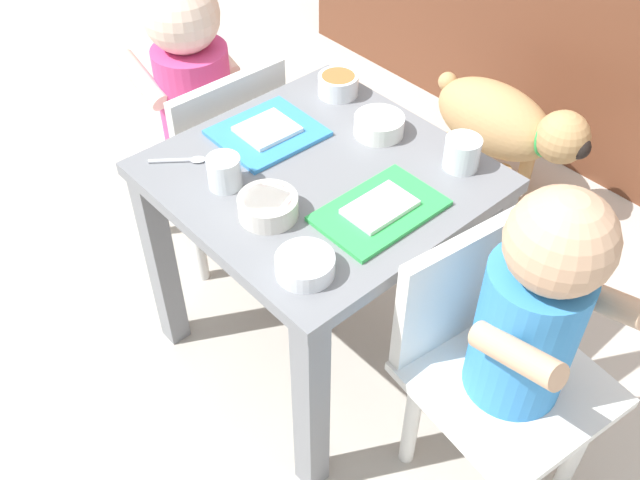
# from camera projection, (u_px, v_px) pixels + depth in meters

# --- Properties ---
(ground_plane) EXTENTS (7.00, 7.00, 0.00)m
(ground_plane) POSITION_uv_depth(u_px,v_px,m) (320.00, 341.00, 1.54)
(ground_plane) COLOR #B2ADA3
(dining_table) EXTENTS (0.51, 0.50, 0.46)m
(dining_table) POSITION_uv_depth(u_px,v_px,m) (320.00, 213.00, 1.28)
(dining_table) COLOR slate
(dining_table) RESTS_ON ground
(seated_child_left) EXTENTS (0.28, 0.28, 0.66)m
(seated_child_left) POSITION_uv_depth(u_px,v_px,m) (197.00, 92.00, 1.49)
(seated_child_left) COLOR silver
(seated_child_left) RESTS_ON ground
(seated_child_right) EXTENTS (0.31, 0.31, 0.67)m
(seated_child_right) POSITION_uv_depth(u_px,v_px,m) (522.00, 320.00, 1.04)
(seated_child_right) COLOR silver
(seated_child_right) RESTS_ON ground
(dog) EXTENTS (0.45, 0.18, 0.31)m
(dog) POSITION_uv_depth(u_px,v_px,m) (504.00, 123.00, 1.78)
(dog) COLOR tan
(dog) RESTS_ON ground
(food_tray_left) EXTENTS (0.16, 0.18, 0.02)m
(food_tray_left) POSITION_uv_depth(u_px,v_px,m) (269.00, 131.00, 1.29)
(food_tray_left) COLOR #388CD8
(food_tray_left) RESTS_ON dining_table
(food_tray_right) EXTENTS (0.13, 0.20, 0.02)m
(food_tray_right) POSITION_uv_depth(u_px,v_px,m) (381.00, 209.00, 1.14)
(food_tray_right) COLOR green
(food_tray_right) RESTS_ON dining_table
(water_cup_left) EXTENTS (0.06, 0.06, 0.06)m
(water_cup_left) POSITION_uv_depth(u_px,v_px,m) (462.00, 154.00, 1.21)
(water_cup_left) COLOR white
(water_cup_left) RESTS_ON dining_table
(water_cup_right) EXTENTS (0.06, 0.06, 0.06)m
(water_cup_right) POSITION_uv_depth(u_px,v_px,m) (224.00, 174.00, 1.17)
(water_cup_right) COLOR white
(water_cup_right) RESTS_ON dining_table
(veggie_bowl_near) EXTENTS (0.09, 0.09, 0.03)m
(veggie_bowl_near) POSITION_uv_depth(u_px,v_px,m) (305.00, 264.00, 1.03)
(veggie_bowl_near) COLOR white
(veggie_bowl_near) RESTS_ON dining_table
(veggie_bowl_far) EXTENTS (0.09, 0.09, 0.03)m
(veggie_bowl_far) POSITION_uv_depth(u_px,v_px,m) (379.00, 125.00, 1.29)
(veggie_bowl_far) COLOR white
(veggie_bowl_far) RESTS_ON dining_table
(cereal_bowl_right_side) EXTENTS (0.10, 0.10, 0.04)m
(cereal_bowl_right_side) POSITION_uv_depth(u_px,v_px,m) (268.00, 206.00, 1.12)
(cereal_bowl_right_side) COLOR silver
(cereal_bowl_right_side) RESTS_ON dining_table
(cereal_bowl_left_side) EXTENTS (0.08, 0.08, 0.04)m
(cereal_bowl_left_side) POSITION_uv_depth(u_px,v_px,m) (338.00, 84.00, 1.38)
(cereal_bowl_left_side) COLOR white
(cereal_bowl_left_side) RESTS_ON dining_table
(spoon_by_left_tray) EXTENTS (0.07, 0.09, 0.01)m
(spoon_by_left_tray) POSITION_uv_depth(u_px,v_px,m) (184.00, 160.00, 1.24)
(spoon_by_left_tray) COLOR silver
(spoon_by_left_tray) RESTS_ON dining_table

